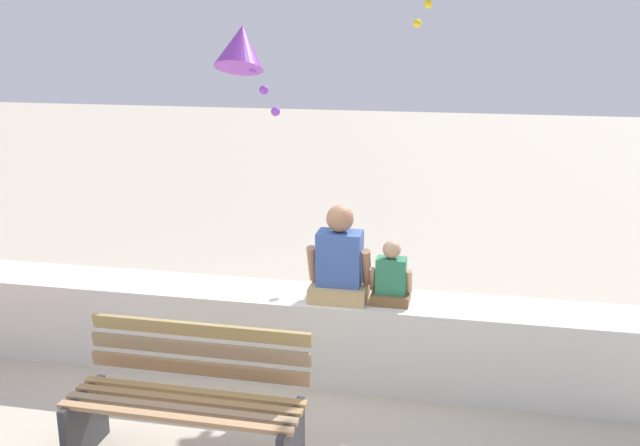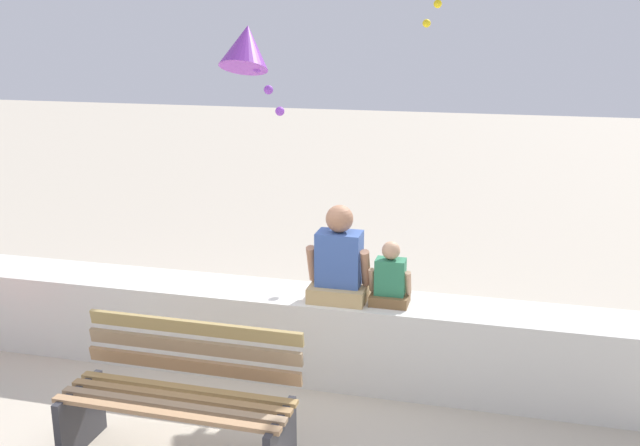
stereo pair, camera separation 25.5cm
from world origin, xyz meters
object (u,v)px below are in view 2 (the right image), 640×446
Objects in this scene: park_bench at (181,400)px; person_child at (390,280)px; kite_purple at (246,47)px; person_adult at (339,263)px.

person_child is at bearing 48.62° from park_bench.
kite_purple is (-0.24, 2.06, 2.20)m from park_bench.
person_adult reaches higher than park_bench.
person_child is (1.17, 1.32, 0.49)m from park_bench.
person_adult is (0.76, 1.32, 0.59)m from park_bench.
kite_purple is (-1.00, 0.74, 1.61)m from person_adult.
person_adult reaches higher than person_child.
park_bench is at bearing -83.43° from kite_purple.
park_bench is 2.03× the size of person_adult.
person_adult is 1.52× the size of person_child.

